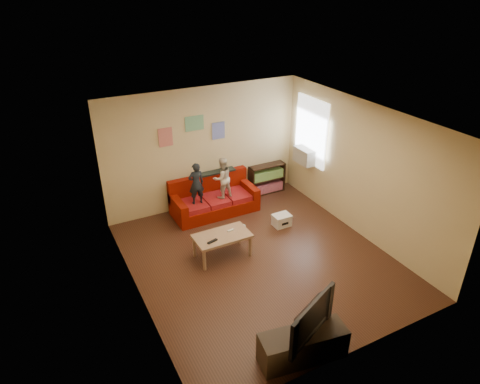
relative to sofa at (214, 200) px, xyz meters
name	(u,v)px	position (x,y,z in m)	size (l,w,h in m)	color
room_shell	(261,195)	(0.00, -2.06, 1.08)	(4.52, 5.02, 2.72)	#472719
sofa	(214,200)	(0.00, 0.00, 0.00)	(1.86, 0.86, 0.82)	maroon
child_a	(196,184)	(-0.45, -0.16, 0.58)	(0.34, 0.22, 0.92)	black
child_b	(222,178)	(0.15, -0.16, 0.57)	(0.44, 0.35, 0.92)	beige
coffee_table	(222,238)	(-0.57, -1.64, 0.13)	(1.04, 0.57, 0.47)	#9D7557
remote	(212,241)	(-0.82, -1.76, 0.20)	(0.21, 0.05, 0.02)	black
game_controller	(231,230)	(-0.37, -1.59, 0.21)	(0.13, 0.04, 0.03)	silver
bookshelf	(267,180)	(1.51, 0.24, 0.04)	(0.89, 0.27, 0.71)	black
window	(311,131)	(2.22, -0.41, 1.37)	(0.04, 1.08, 1.48)	white
ac_unit	(305,156)	(2.10, -0.41, 0.81)	(0.28, 0.55, 0.35)	#B7B2A3
artwork_left	(166,137)	(-0.85, 0.42, 1.48)	(0.30, 0.01, 0.40)	#D87266
artwork_center	(194,123)	(-0.20, 0.42, 1.68)	(0.42, 0.01, 0.32)	#72B27F
artwork_right	(218,131)	(0.35, 0.42, 1.43)	(0.30, 0.01, 0.38)	#727FCC
file_box	(282,220)	(1.01, -1.24, -0.15)	(0.37, 0.28, 0.26)	white
tv_stand	(303,345)	(-0.62, -4.31, -0.05)	(1.22, 0.41, 0.46)	#33271C
television	(306,316)	(-0.62, -4.31, 0.48)	(1.04, 0.14, 0.60)	black
tissue	(244,226)	(0.25, -0.96, -0.23)	(0.09, 0.09, 0.09)	silver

